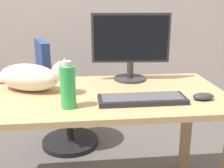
{
  "coord_description": "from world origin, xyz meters",
  "views": [
    {
      "loc": [
        -0.03,
        -1.43,
        1.21
      ],
      "look_at": [
        0.12,
        -0.03,
        0.78
      ],
      "focal_mm": 44.38,
      "sensor_mm": 36.0,
      "label": 1
    }
  ],
  "objects_px": {
    "keyboard": "(142,99)",
    "cat": "(32,77)",
    "office_chair": "(63,102)",
    "computer_mouse": "(203,96)",
    "water_bottle": "(68,86)",
    "monitor": "(131,44)"
  },
  "relations": [
    {
      "from": "cat",
      "to": "keyboard",
      "type": "bearing_deg",
      "value": -22.78
    },
    {
      "from": "monitor",
      "to": "cat",
      "type": "relative_size",
      "value": 0.86
    },
    {
      "from": "cat",
      "to": "computer_mouse",
      "type": "relative_size",
      "value": 5.1
    },
    {
      "from": "keyboard",
      "to": "cat",
      "type": "height_order",
      "value": "cat"
    },
    {
      "from": "keyboard",
      "to": "water_bottle",
      "type": "bearing_deg",
      "value": -174.28
    },
    {
      "from": "monitor",
      "to": "water_bottle",
      "type": "bearing_deg",
      "value": -130.54
    },
    {
      "from": "office_chair",
      "to": "water_bottle",
      "type": "relative_size",
      "value": 4.07
    },
    {
      "from": "office_chair",
      "to": "monitor",
      "type": "relative_size",
      "value": 1.9
    },
    {
      "from": "office_chair",
      "to": "keyboard",
      "type": "height_order",
      "value": "office_chair"
    },
    {
      "from": "office_chair",
      "to": "computer_mouse",
      "type": "xyz_separation_m",
      "value": [
        0.78,
        -0.91,
        0.34
      ]
    },
    {
      "from": "monitor",
      "to": "cat",
      "type": "height_order",
      "value": "monitor"
    },
    {
      "from": "keyboard",
      "to": "cat",
      "type": "distance_m",
      "value": 0.62
    },
    {
      "from": "keyboard",
      "to": "computer_mouse",
      "type": "bearing_deg",
      "value": -1.33
    },
    {
      "from": "office_chair",
      "to": "water_bottle",
      "type": "xyz_separation_m",
      "value": [
        0.1,
        -0.93,
        0.43
      ]
    },
    {
      "from": "office_chair",
      "to": "computer_mouse",
      "type": "distance_m",
      "value": 1.25
    },
    {
      "from": "office_chair",
      "to": "monitor",
      "type": "xyz_separation_m",
      "value": [
        0.47,
        -0.5,
        0.55
      ]
    },
    {
      "from": "monitor",
      "to": "keyboard",
      "type": "distance_m",
      "value": 0.45
    },
    {
      "from": "keyboard",
      "to": "office_chair",
      "type": "bearing_deg",
      "value": 117.47
    },
    {
      "from": "monitor",
      "to": "water_bottle",
      "type": "relative_size",
      "value": 2.15
    },
    {
      "from": "office_chair",
      "to": "monitor",
      "type": "distance_m",
      "value": 0.88
    },
    {
      "from": "water_bottle",
      "to": "office_chair",
      "type": "bearing_deg",
      "value": 96.37
    },
    {
      "from": "water_bottle",
      "to": "keyboard",
      "type": "bearing_deg",
      "value": 5.72
    }
  ]
}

